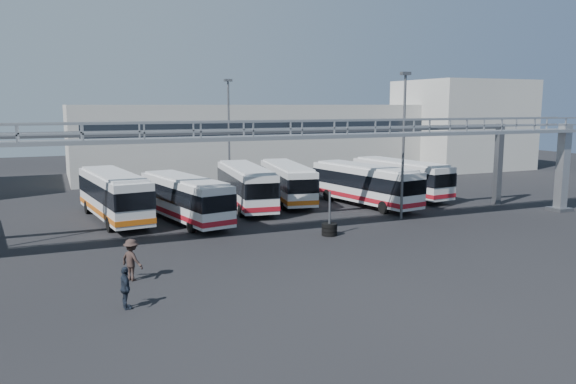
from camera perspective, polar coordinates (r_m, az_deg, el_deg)
name	(u,v)px	position (r m, az deg, el deg)	size (l,w,h in m)	color
ground	(282,263)	(28.88, -0.66, -7.22)	(140.00, 140.00, 0.00)	black
gantry	(244,147)	(33.35, -4.51, 4.55)	(51.40, 5.15, 7.10)	#919499
warehouse	(254,138)	(67.66, -3.47, 5.45)	(42.00, 14.00, 8.00)	#9E9E99
building_right	(462,125)	(75.41, 17.25, 6.56)	(14.00, 12.00, 11.00)	#B2B2AD
light_pole_mid	(404,138)	(39.75, 11.66, 5.40)	(0.70, 0.35, 10.21)	#4C4F54
light_pole_back	(229,131)	(49.90, -6.03, 6.20)	(0.70, 0.35, 10.21)	#4C4F54
bus_3	(114,194)	(40.72, -17.29, -0.20)	(3.99, 11.35, 3.38)	silver
bus_4	(185,197)	(39.03, -10.44, -0.52)	(4.40, 10.61, 3.14)	silver
bus_5	(246,185)	(43.78, -4.33, 0.74)	(3.68, 11.12, 3.31)	silver
bus_6	(287,181)	(46.29, -0.11, 1.12)	(4.11, 10.76, 3.19)	silver
bus_7	(365,183)	(45.08, 7.83, 0.88)	(4.35, 11.03, 3.27)	silver
bus_8	(400,177)	(49.79, 11.36, 1.50)	(3.76, 10.79, 3.21)	silver
pedestrian_c	(132,260)	(26.84, -15.58, -6.65)	(1.25, 0.72, 1.94)	#2E221F
pedestrian_d	(126,288)	(23.29, -16.18, -9.36)	(1.00, 0.42, 1.71)	#19212D
tire_stack	(329,228)	(34.78, 4.23, -3.68)	(0.96, 0.96, 2.74)	black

